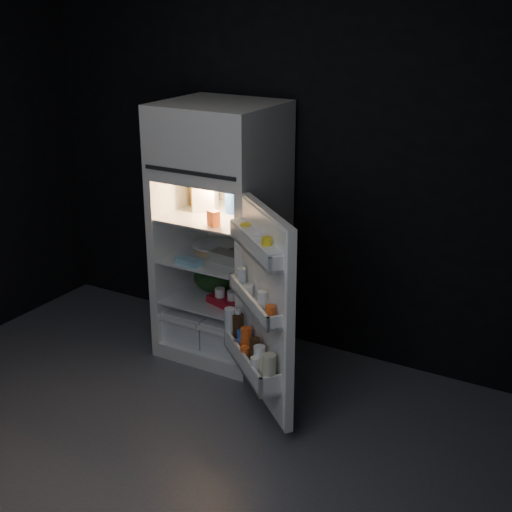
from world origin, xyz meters
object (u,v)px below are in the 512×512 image
Objects in this scene: refrigerator at (223,223)px; egg_carton at (231,258)px; fridge_door at (261,313)px; milk_jug at (205,194)px; yogurt_tray at (227,302)px.

refrigerator is 5.80× the size of egg_carton.
refrigerator reaches higher than fridge_door.
fridge_door is 5.08× the size of milk_jug.
milk_jug is (-0.80, 0.62, 0.47)m from fridge_door.
refrigerator reaches higher than yogurt_tray.
fridge_door is 0.75m from yogurt_tray.
fridge_door is at bearing -24.24° from yogurt_tray.
refrigerator is 0.24m from milk_jug.
refrigerator is 0.54m from yogurt_tray.
milk_jug is 0.86× the size of yogurt_tray.
refrigerator is 7.42× the size of milk_jug.
milk_jug is 0.76m from yogurt_tray.
refrigerator is 1.46× the size of fridge_door.
refrigerator reaches higher than milk_jug.
refrigerator is at bearing 136.74° from fridge_door.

